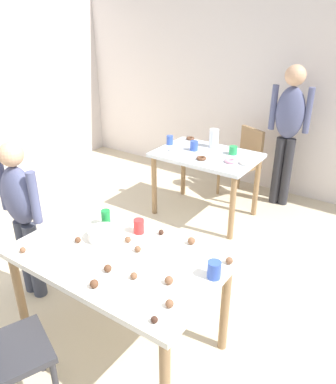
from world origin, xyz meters
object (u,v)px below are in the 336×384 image
Objects in this scene: chair_far_table at (244,159)px; dining_table_far at (206,163)px; mixing_bowl at (104,234)px; dining_table_near at (118,266)px; pitcher_far at (214,138)px; person_girl_near at (22,210)px; person_adult_far at (289,124)px; soda_can at (106,218)px.

dining_table_far is at bearing -101.17° from chair_far_table.
chair_far_table reaches higher than mixing_bowl.
dining_table_near is 6.46× the size of pitcher_far.
dining_table_near is at bearing 0.48° from person_girl_near.
dining_table_far is 0.75m from chair_far_table.
dining_table_near is 2.05m from dining_table_far.
person_adult_far is (0.48, 0.05, 0.51)m from chair_far_table.
dining_table_near is 0.97m from person_girl_near.
dining_table_near is 1.02× the size of person_girl_near.
mixing_bowl is 0.18m from soda_can.
chair_far_table is at bearing 96.64° from dining_table_near.
dining_table_far is at bearing 102.94° from dining_table_near.
person_adult_far is 2.70m from mixing_bowl.
person_girl_near is at bearing -179.52° from dining_table_near.
dining_table_far is 1.93m from mixing_bowl.
person_girl_near is at bearing -101.54° from pitcher_far.
dining_table_near is 2.30m from pitcher_far.
pitcher_far is at bearing 100.18° from dining_table_far.
soda_can is at bearing -89.93° from chair_far_table.
mixing_bowl is 1.75× the size of soda_can.
pitcher_far is at bearing 97.96° from mixing_bowl.
person_girl_near is at bearing -103.27° from chair_far_table.
pitcher_far is at bearing -110.96° from chair_far_table.
person_girl_near reaches higher than dining_table_far.
chair_far_table is 0.70m from person_adult_far.
dining_table_far is at bearing 97.69° from mixing_bowl.
soda_can is at bearing -84.61° from pitcher_far.
mixing_bowl is 2.16m from pitcher_far.
mixing_bowl is (-0.36, -2.67, -0.22)m from person_adult_far.
dining_table_far is 9.03× the size of soda_can.
mixing_bowl reaches higher than dining_table_far.
dining_table_near is 1.23× the size of dining_table_far.
chair_far_table is at bearing 69.04° from pitcher_far.
mixing_bowl is at bearing -87.51° from chair_far_table.
pitcher_far is (-0.19, 2.00, 0.04)m from soda_can.
pitcher_far is (-0.19, -0.48, 0.36)m from chair_far_table.
dining_table_near is 11.14× the size of soda_can.
person_adult_far reaches higher than chair_far_table.
person_adult_far is (0.16, 2.77, 0.34)m from dining_table_near.
soda_can is (-0.31, 0.24, 0.15)m from dining_table_near.
pitcher_far is (0.46, 2.24, 0.07)m from person_girl_near.
dining_table_near is 0.26m from mixing_bowl.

